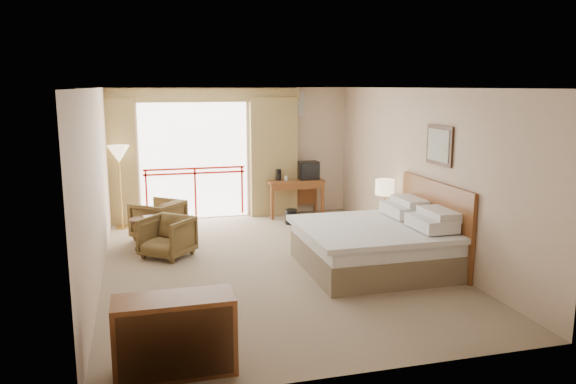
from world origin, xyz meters
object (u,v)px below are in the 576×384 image
object	(u,v)px
table_lamp	(385,188)
armchair_near	(168,257)
side_table	(145,229)
armchair_far	(159,239)
wastebasket	(291,217)
tv	(308,170)
bed	(376,244)
floor_lamp	(119,157)
nightstand	(385,229)
dresser	(175,335)
desk	(294,187)

from	to	relation	value
table_lamp	armchair_near	xyz separation A→B (m)	(-3.73, 0.14, -0.99)
table_lamp	side_table	world-z (taller)	table_lamp
table_lamp	armchair_far	xyz separation A→B (m)	(-3.82, 1.29, -0.99)
wastebasket	tv	bearing A→B (deg)	50.65
bed	floor_lamp	size ratio (longest dim) A/B	1.32
bed	nightstand	size ratio (longest dim) A/B	3.93
bed	table_lamp	bearing A→B (deg)	61.23
bed	dresser	world-z (taller)	bed
floor_lamp	table_lamp	bearing A→B (deg)	-27.06
armchair_far	armchair_near	bearing A→B (deg)	45.79
desk	side_table	distance (m)	3.65
nightstand	armchair_near	size ratio (longest dim) A/B	0.74
nightstand	table_lamp	size ratio (longest dim) A/B	0.94
nightstand	floor_lamp	distance (m)	5.17
tv	armchair_far	xyz separation A→B (m)	(-3.18, -1.16, -0.96)
bed	desk	world-z (taller)	bed
desk	side_table	xyz separation A→B (m)	(-3.13, -1.86, -0.24)
bed	tv	distance (m)	3.77
desk	armchair_near	world-z (taller)	desk
desk	armchair_far	size ratio (longest dim) A/B	1.52
floor_lamp	bed	bearing A→B (deg)	-43.40
wastebasket	desk	bearing A→B (deg)	70.19
armchair_near	desk	bearing A→B (deg)	80.46
bed	dresser	size ratio (longest dim) A/B	1.85
nightstand	side_table	bearing A→B (deg)	172.03
table_lamp	wastebasket	xyz separation A→B (m)	(-1.21, 1.75, -0.84)
nightstand	armchair_near	xyz separation A→B (m)	(-3.73, 0.19, -0.27)
armchair_near	dresser	world-z (taller)	dresser
nightstand	wastebasket	xyz separation A→B (m)	(-1.21, 1.80, -0.12)
floor_lamp	dresser	xyz separation A→B (m)	(0.62, -5.99, -1.01)
bed	armchair_far	size ratio (longest dim) A/B	2.72
nightstand	dresser	distance (m)	5.31
table_lamp	nightstand	bearing A→B (deg)	-90.00
armchair_far	tv	bearing A→B (deg)	150.92
wastebasket	side_table	world-z (taller)	side_table
tv	wastebasket	world-z (taller)	tv
nightstand	desk	world-z (taller)	desk
tv	floor_lamp	size ratio (longest dim) A/B	0.26
table_lamp	desk	distance (m)	2.70
table_lamp	tv	bearing A→B (deg)	104.65
armchair_far	dresser	distance (m)	5.01
table_lamp	tv	distance (m)	2.53
nightstand	wastebasket	bearing A→B (deg)	125.68
bed	floor_lamp	distance (m)	5.29
floor_lamp	desk	bearing A→B (deg)	3.52
nightstand	floor_lamp	size ratio (longest dim) A/B	0.33
armchair_far	floor_lamp	bearing A→B (deg)	-105.81
dresser	nightstand	bearing A→B (deg)	42.23
floor_lamp	armchair_far	bearing A→B (deg)	-56.78
desk	tv	size ratio (longest dim) A/B	2.83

